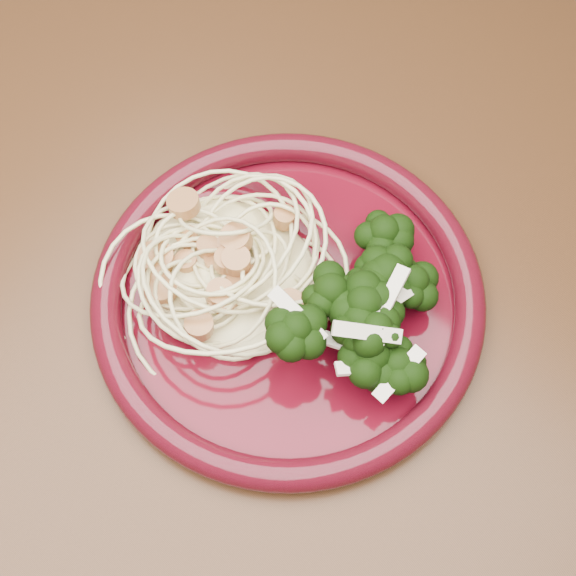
{
  "coord_description": "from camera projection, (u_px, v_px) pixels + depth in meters",
  "views": [
    {
      "loc": [
        0.2,
        -0.14,
        1.2
      ],
      "look_at": [
        0.06,
        0.03,
        0.77
      ],
      "focal_mm": 50.0,
      "sensor_mm": 36.0,
      "label": 1
    }
  ],
  "objects": [
    {
      "name": "scallop_cluster",
      "position": [
        224.0,
        243.0,
        0.46
      ],
      "size": [
        0.13,
        0.13,
        0.03
      ],
      "primitive_type": null,
      "rotation": [
        0.0,
        0.0,
        0.31
      ],
      "color": "tan",
      "rests_on": "spaghetti_pile"
    },
    {
      "name": "broccoli_pile",
      "position": [
        366.0,
        308.0,
        0.47
      ],
      "size": [
        0.12,
        0.15,
        0.05
      ],
      "primitive_type": "ellipsoid",
      "rotation": [
        0.0,
        0.0,
        0.31
      ],
      "color": "black",
      "rests_on": "dinner_plate"
    },
    {
      "name": "spaghetti_pile",
      "position": [
        227.0,
        268.0,
        0.49
      ],
      "size": [
        0.15,
        0.14,
        0.03
      ],
      "primitive_type": "ellipsoid",
      "rotation": [
        0.0,
        0.0,
        0.31
      ],
      "color": "#F2EAA6",
      "rests_on": "dinner_plate"
    },
    {
      "name": "dinner_plate",
      "position": [
        288.0,
        296.0,
        0.49
      ],
      "size": [
        0.3,
        0.3,
        0.02
      ],
      "rotation": [
        0.0,
        0.0,
        0.31
      ],
      "color": "#4C0712",
      "rests_on": "dining_table"
    },
    {
      "name": "dining_table",
      "position": [
        204.0,
        339.0,
        0.6
      ],
      "size": [
        1.2,
        0.8,
        0.75
      ],
      "color": "#472814",
      "rests_on": "ground"
    },
    {
      "name": "onion_garnish",
      "position": [
        371.0,
        286.0,
        0.44
      ],
      "size": [
        0.08,
        0.1,
        0.04
      ],
      "primitive_type": null,
      "rotation": [
        0.0,
        0.0,
        0.31
      ],
      "color": "white",
      "rests_on": "broccoli_pile"
    }
  ]
}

